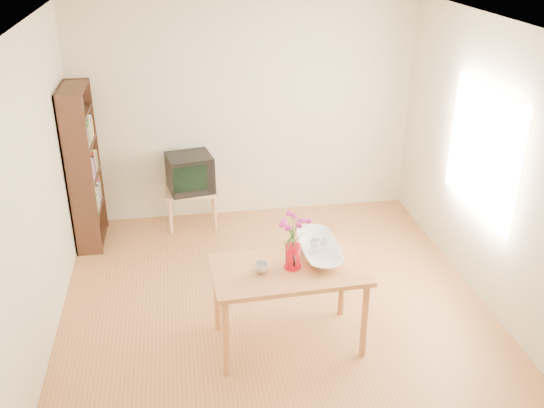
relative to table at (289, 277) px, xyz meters
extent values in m
plane|color=#A16839|center=(-0.03, 0.42, -0.66)|extent=(4.50, 4.50, 0.00)
plane|color=white|center=(-0.03, 0.42, 1.94)|extent=(4.50, 4.50, 0.00)
plane|color=#F3E4C3|center=(-0.03, 2.67, 0.64)|extent=(4.00, 0.00, 4.00)
plane|color=#F3E4C3|center=(-0.03, -1.83, 0.64)|extent=(4.00, 0.00, 4.00)
plane|color=#F3E4C3|center=(-2.03, 0.42, 0.64)|extent=(0.00, 4.50, 4.50)
plane|color=#F3E4C3|center=(1.97, 0.42, 0.64)|extent=(0.00, 4.50, 4.50)
plane|color=white|center=(1.95, 0.72, 0.74)|extent=(0.00, 1.30, 1.30)
cube|color=#B6713E|center=(0.00, 0.00, 0.07)|extent=(1.30, 0.78, 0.04)
cylinder|color=#B6713E|center=(-0.56, -0.33, -0.30)|extent=(0.06, 0.06, 0.71)
cylinder|color=#B6713E|center=(0.59, -0.28, -0.30)|extent=(0.06, 0.06, 0.71)
cylinder|color=#B6713E|center=(-0.59, 0.28, -0.30)|extent=(0.06, 0.06, 0.71)
cylinder|color=#B6713E|center=(0.56, 0.33, -0.30)|extent=(0.06, 0.06, 0.71)
cube|color=tan|center=(-0.73, 2.39, -0.21)|extent=(0.60, 0.45, 0.03)
cylinder|color=tan|center=(-0.99, 2.20, -0.44)|extent=(0.04, 0.04, 0.43)
cylinder|color=tan|center=(-0.47, 2.20, -0.44)|extent=(0.04, 0.04, 0.43)
cylinder|color=tan|center=(-0.99, 2.57, -0.44)|extent=(0.04, 0.04, 0.43)
cylinder|color=tan|center=(-0.47, 2.57, -0.44)|extent=(0.04, 0.04, 0.43)
cube|color=black|center=(-1.88, 1.83, 0.24)|extent=(0.28, 0.02, 1.80)
cube|color=black|center=(-1.88, 2.50, 0.24)|extent=(0.28, 0.03, 1.80)
cube|color=black|center=(-2.01, 2.17, 0.24)|extent=(0.02, 0.70, 1.80)
cube|color=black|center=(-1.88, 2.17, -0.62)|extent=(0.27, 0.65, 0.02)
cube|color=black|center=(-1.88, 2.17, -0.26)|extent=(0.27, 0.65, 0.02)
cube|color=black|center=(-1.88, 2.17, 0.12)|extent=(0.27, 0.65, 0.02)
cube|color=black|center=(-1.88, 2.17, 0.50)|extent=(0.27, 0.65, 0.02)
cube|color=black|center=(-1.88, 2.17, 0.86)|extent=(0.27, 0.65, 0.02)
cube|color=black|center=(-1.88, 2.17, 1.12)|extent=(0.27, 0.65, 0.02)
cylinder|color=red|center=(0.03, 0.00, 0.19)|extent=(0.12, 0.12, 0.20)
cylinder|color=red|center=(0.03, 0.00, 0.11)|extent=(0.14, 0.14, 0.02)
cylinder|color=red|center=(0.03, 0.00, 0.30)|extent=(0.13, 0.13, 0.01)
cone|color=red|center=(0.04, -0.06, 0.28)|extent=(0.05, 0.07, 0.06)
torus|color=black|center=(0.03, 0.08, 0.20)|extent=(0.02, 0.10, 0.10)
imported|color=white|center=(-0.23, -0.03, 0.14)|extent=(0.15, 0.15, 0.09)
imported|color=white|center=(0.30, 0.21, 0.33)|extent=(0.50, 0.50, 0.46)
imported|color=white|center=(0.26, 0.21, 0.28)|extent=(0.11, 0.11, 0.07)
imported|color=white|center=(0.35, 0.23, 0.28)|extent=(0.09, 0.09, 0.06)
cube|color=black|center=(-0.73, 2.39, 0.02)|extent=(0.57, 0.54, 0.43)
cube|color=black|center=(-0.73, 2.47, 0.04)|extent=(0.39, 0.31, 0.30)
cube|color=black|center=(-0.73, 2.15, 0.04)|extent=(0.38, 0.08, 0.30)
camera|label=1|loc=(-0.82, -4.21, 2.70)|focal=40.00mm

